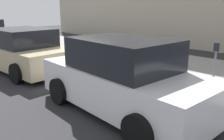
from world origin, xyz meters
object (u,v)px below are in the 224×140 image
parking_meter (215,60)px  parked_car_white_0 (123,78)px  suitcase_navy_0 (167,69)px  suitcase_maroon_2 (142,64)px  suitcase_black_5 (111,58)px  fire_hydrant (95,52)px  parked_car_beige_1 (23,51)px  suitcase_teal_3 (132,63)px  suitcase_red_1 (155,67)px  suitcase_olive_4 (120,60)px  bollard_post (80,51)px

parking_meter → parked_car_white_0: (1.00, 2.49, -0.20)m
suitcase_navy_0 → suitcase_maroon_2: suitcase_maroon_2 is taller
suitcase_black_5 → fire_hydrant: suitcase_black_5 is taller
parked_car_beige_1 → suitcase_teal_3: bearing=-145.4°
suitcase_red_1 → parked_car_white_0: size_ratio=0.18×
suitcase_navy_0 → suitcase_black_5: 2.45m
suitcase_teal_3 → parked_car_white_0: bearing=126.6°
suitcase_teal_3 → parked_car_white_0: 2.89m
suitcase_black_5 → suitcase_red_1: bearing=178.6°
suitcase_maroon_2 → parked_car_beige_1: bearing=29.4°
fire_hydrant → parking_meter: 4.60m
suitcase_olive_4 → parking_meter: bearing=-175.3°
suitcase_red_1 → suitcase_maroon_2: size_ratio=0.79×
suitcase_olive_4 → bollard_post: bearing=3.6°
parked_car_white_0 → parking_meter: bearing=-111.8°
fire_hydrant → parking_meter: bearing=-176.9°
suitcase_maroon_2 → suitcase_black_5: 1.50m
suitcase_teal_3 → fire_hydrant: bearing=2.3°
suitcase_navy_0 → suitcase_olive_4: bearing=-1.1°
parking_meter → parked_car_beige_1: size_ratio=0.28×
suitcase_teal_3 → parked_car_beige_1: size_ratio=0.19×
suitcase_red_1 → fire_hydrant: bearing=-0.3°
suitcase_black_5 → bollard_post: bearing=6.2°
suitcase_black_5 → parking_meter: parking_meter is taller
bollard_post → suitcase_black_5: bearing=-173.8°
suitcase_teal_3 → bollard_post: (2.66, 0.22, 0.09)m
suitcase_red_1 → suitcase_black_5: bearing=-1.4°
suitcase_olive_4 → parked_car_white_0: bearing=135.0°
suitcase_teal_3 → parked_car_beige_1: bearing=34.6°
suitcase_red_1 → suitcase_teal_3: 1.02m
suitcase_teal_3 → fire_hydrant: 1.87m
suitcase_black_5 → parked_car_beige_1: bearing=43.7°
suitcase_olive_4 → parked_car_white_0: size_ratio=0.25×
parking_meter → parked_car_beige_1: bearing=22.3°
suitcase_teal_3 → bollard_post: bearing=4.8°
suitcase_olive_4 → parked_car_beige_1: 3.61m
suitcase_black_5 → parking_meter: 3.72m
suitcase_teal_3 → suitcase_black_5: bearing=2.4°
fire_hydrant → suitcase_teal_3: bearing=-177.7°
suitcase_black_5 → parking_meter: (-3.68, -0.22, 0.49)m
fire_hydrant → bollard_post: bearing=10.7°
bollard_post → parked_car_beige_1: bearing=71.6°
fire_hydrant → parked_car_beige_1: 2.69m
parked_car_white_0 → parked_car_beige_1: 5.06m
suitcase_maroon_2 → parked_car_beige_1: size_ratio=0.22×
suitcase_teal_3 → fire_hydrant: suitcase_teal_3 is taller
suitcase_olive_4 → fire_hydrant: size_ratio=1.24×
suitcase_navy_0 → bollard_post: 4.13m
suitcase_maroon_2 → suitcase_teal_3: bearing=-13.6°
fire_hydrant → suitcase_navy_0: bearing=179.1°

